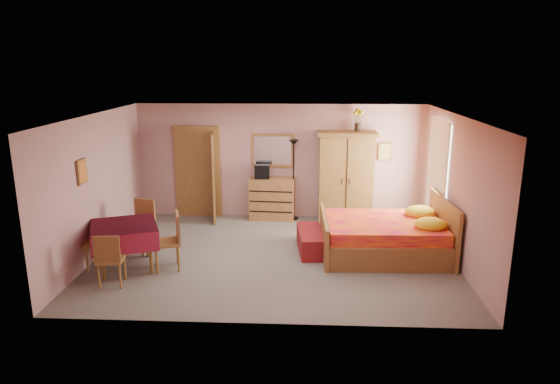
# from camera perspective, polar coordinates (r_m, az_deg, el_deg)

# --- Properties ---
(floor) EXTENTS (6.50, 6.50, 0.00)m
(floor) POSITION_cam_1_polar(r_m,az_deg,el_deg) (9.37, -0.71, -7.28)
(floor) COLOR slate
(floor) RESTS_ON ground
(ceiling) EXTENTS (6.50, 6.50, 0.00)m
(ceiling) POSITION_cam_1_polar(r_m,az_deg,el_deg) (8.74, -0.76, 8.74)
(ceiling) COLOR brown
(ceiling) RESTS_ON wall_back
(wall_back) EXTENTS (6.50, 0.10, 2.60)m
(wall_back) POSITION_cam_1_polar(r_m,az_deg,el_deg) (11.41, 0.04, 3.52)
(wall_back) COLOR tan
(wall_back) RESTS_ON floor
(wall_front) EXTENTS (6.50, 0.10, 2.60)m
(wall_front) POSITION_cam_1_polar(r_m,az_deg,el_deg) (6.58, -2.07, -4.87)
(wall_front) COLOR tan
(wall_front) RESTS_ON floor
(wall_left) EXTENTS (0.10, 5.00, 2.60)m
(wall_left) POSITION_cam_1_polar(r_m,az_deg,el_deg) (9.72, -20.23, 0.65)
(wall_left) COLOR tan
(wall_left) RESTS_ON floor
(wall_right) EXTENTS (0.10, 5.00, 2.60)m
(wall_right) POSITION_cam_1_polar(r_m,az_deg,el_deg) (9.35, 19.56, 0.19)
(wall_right) COLOR tan
(wall_right) RESTS_ON floor
(doorway) EXTENTS (1.06, 0.12, 2.15)m
(doorway) POSITION_cam_1_polar(r_m,az_deg,el_deg) (11.68, -9.33, 2.21)
(doorway) COLOR #9E6B35
(doorway) RESTS_ON floor
(window) EXTENTS (0.08, 1.40, 1.95)m
(window) POSITION_cam_1_polar(r_m,az_deg,el_deg) (10.44, 17.59, 2.63)
(window) COLOR white
(window) RESTS_ON wall_right
(picture_left) EXTENTS (0.04, 0.32, 0.42)m
(picture_left) POSITION_cam_1_polar(r_m,az_deg,el_deg) (9.09, -21.71, 2.18)
(picture_left) COLOR orange
(picture_left) RESTS_ON wall_left
(picture_back) EXTENTS (0.30, 0.04, 0.40)m
(picture_back) POSITION_cam_1_polar(r_m,az_deg,el_deg) (11.46, 11.89, 4.53)
(picture_back) COLOR #D8BF59
(picture_back) RESTS_ON wall_back
(chest_of_drawers) EXTENTS (1.04, 0.57, 0.95)m
(chest_of_drawers) POSITION_cam_1_polar(r_m,az_deg,el_deg) (11.40, -0.89, -0.75)
(chest_of_drawers) COLOR #AC6D3A
(chest_of_drawers) RESTS_ON floor
(wall_mirror) EXTENTS (0.98, 0.08, 0.78)m
(wall_mirror) POSITION_cam_1_polar(r_m,az_deg,el_deg) (11.37, -0.85, 4.76)
(wall_mirror) COLOR white
(wall_mirror) RESTS_ON wall_back
(stereo) EXTENTS (0.35, 0.27, 0.31)m
(stereo) POSITION_cam_1_polar(r_m,az_deg,el_deg) (11.24, -2.06, 2.35)
(stereo) COLOR black
(stereo) RESTS_ON chest_of_drawers
(floor_lamp) EXTENTS (0.25, 0.25, 1.83)m
(floor_lamp) POSITION_cam_1_polar(r_m,az_deg,el_deg) (11.26, 1.55, 1.37)
(floor_lamp) COLOR black
(floor_lamp) RESTS_ON floor
(wardrobe) EXTENTS (1.30, 0.68, 2.03)m
(wardrobe) POSITION_cam_1_polar(r_m,az_deg,el_deg) (11.20, 7.52, 1.70)
(wardrobe) COLOR olive
(wardrobe) RESTS_ON floor
(sunflower_vase) EXTENTS (0.21, 0.21, 0.49)m
(sunflower_vase) POSITION_cam_1_polar(r_m,az_deg,el_deg) (11.09, 8.90, 8.14)
(sunflower_vase) COLOR yellow
(sunflower_vase) RESTS_ON wardrobe
(bed) EXTENTS (2.35, 1.87, 1.07)m
(bed) POSITION_cam_1_polar(r_m,az_deg,el_deg) (9.47, 11.76, -3.92)
(bed) COLOR red
(bed) RESTS_ON floor
(bench) EXTENTS (0.55, 1.23, 0.40)m
(bench) POSITION_cam_1_polar(r_m,az_deg,el_deg) (9.55, 3.51, -5.61)
(bench) COLOR maroon
(bench) RESTS_ON floor
(dining_table) EXTENTS (1.40, 1.40, 0.79)m
(dining_table) POSITION_cam_1_polar(r_m,az_deg,el_deg) (9.12, -17.25, -5.94)
(dining_table) COLOR maroon
(dining_table) RESTS_ON floor
(chair_south) EXTENTS (0.45, 0.45, 0.89)m
(chair_south) POSITION_cam_1_polar(r_m,az_deg,el_deg) (8.50, -18.77, -7.21)
(chair_south) COLOR olive
(chair_south) RESTS_ON floor
(chair_north) EXTENTS (0.57, 0.57, 0.99)m
(chair_north) POSITION_cam_1_polar(r_m,az_deg,el_deg) (9.76, -15.79, -3.86)
(chair_north) COLOR #9C6835
(chair_north) RESTS_ON floor
(chair_west) EXTENTS (0.52, 0.52, 0.88)m
(chair_west) POSITION_cam_1_polar(r_m,az_deg,el_deg) (9.39, -21.32, -5.42)
(chair_west) COLOR #AB7339
(chair_west) RESTS_ON floor
(chair_east) EXTENTS (0.57, 0.57, 1.00)m
(chair_east) POSITION_cam_1_polar(r_m,az_deg,el_deg) (8.85, -12.85, -5.55)
(chair_east) COLOR #A67438
(chair_east) RESTS_ON floor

